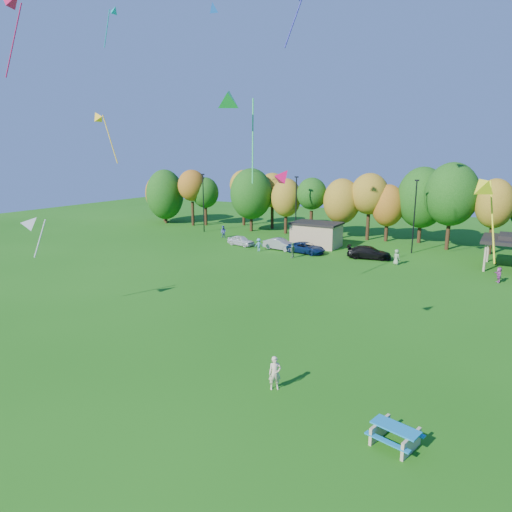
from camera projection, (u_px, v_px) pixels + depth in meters
The scene contains 23 objects.
ground at pixel (213, 389), 24.13m from camera, with size 160.00×160.00×0.00m, color #19600F.
tree_line at pixel (400, 201), 61.78m from camera, with size 93.57×10.55×11.15m.
lamp_posts at pixel (414, 214), 55.87m from camera, with size 64.50×0.25×9.09m.
utility_building at pixel (316, 234), 60.75m from camera, with size 6.30×4.30×3.25m.
picnic_table at pixel (395, 434), 19.43m from camera, with size 2.34×2.09×0.87m.
kite_flyer at pixel (275, 373), 23.96m from camera, with size 0.67×0.44×1.83m, color beige.
car_a at pixel (241, 241), 61.54m from camera, with size 1.58×3.93×1.34m, color white.
car_b at pixel (280, 244), 58.76m from camera, with size 1.56×4.47×1.47m, color gray.
car_c at pixel (306, 248), 56.79m from camera, with size 2.26×4.91×1.36m, color #0D224F.
car_d at pixel (369, 252), 53.84m from camera, with size 2.07×5.10×1.48m, color black.
far_person_0 at pixel (259, 245), 57.91m from camera, with size 1.06×0.61×1.65m, color #518FB3.
far_person_1 at pixel (499, 275), 43.90m from camera, with size 1.42×0.45×1.53m, color #AC479A.
far_person_2 at pixel (223, 232), 67.22m from camera, with size 0.86×0.67×1.76m, color #4A55A3.
far_person_3 at pixel (293, 250), 54.26m from camera, with size 1.08×0.45×1.84m, color #53814F.
far_person_4 at pixel (396, 257), 50.88m from camera, with size 0.85×0.55×1.74m, color #82A571.
kite_1 at pixel (214, 7), 40.56m from camera, with size 1.17×1.43×1.26m.
kite_2 at pixel (32, 223), 33.29m from camera, with size 1.70×2.25×3.53m.
kite_4 at pixel (482, 185), 25.63m from camera, with size 2.02×3.14×5.42m.
kite_7 at pixel (229, 97), 34.09m from camera, with size 3.02×4.42×7.65m.
kite_8 at pixel (98, 117), 45.54m from camera, with size 3.15×1.16×5.33m.
kite_11 at pixel (114, 11), 50.25m from camera, with size 2.58×1.04×4.30m.
kite_13 at pixel (283, 176), 23.52m from camera, with size 1.28×1.33×1.06m.
kite_14 at pixel (13, 0), 35.35m from camera, with size 3.74×2.22×6.45m.
Camera 1 is at (12.97, -17.90, 12.21)m, focal length 32.00 mm.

